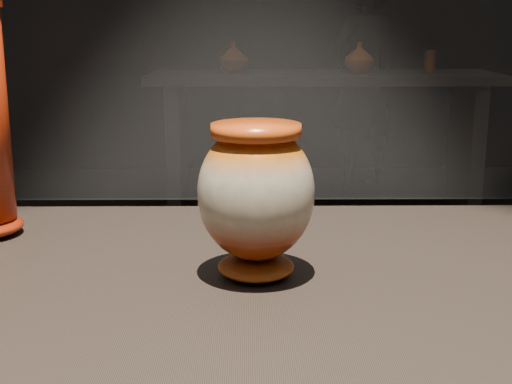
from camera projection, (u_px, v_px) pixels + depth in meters
main_vase at (256, 195)px, 0.86m from camera, size 0.15×0.15×0.19m
back_shelf at (322, 119)px, 4.15m from camera, size 2.00×0.60×0.90m
back_vase_left at (233, 58)px, 4.03m from camera, size 0.23×0.23×0.18m
back_vase_mid at (359, 58)px, 4.06m from camera, size 0.17×0.17×0.17m
back_vase_right at (430, 62)px, 4.08m from camera, size 0.06×0.06×0.13m
visitor at (362, 82)px, 5.05m from camera, size 0.67×0.60×1.53m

